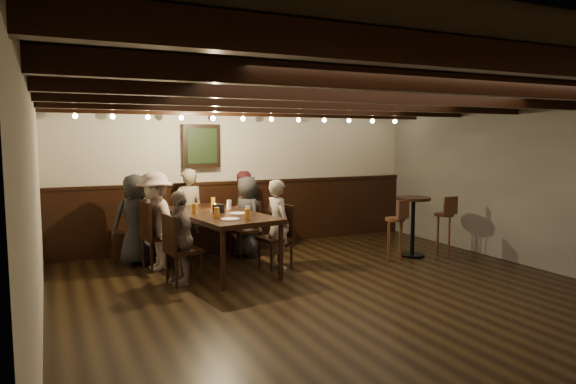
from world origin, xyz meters
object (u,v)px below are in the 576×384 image
chair_left_far (183,262)px  chair_right_far (276,249)px  person_right_near (247,216)px  chair_left_near (158,248)px  person_left_far (180,238)px  chair_right_near (246,239)px  person_bench_right (242,211)px  bar_stool_right (444,233)px  person_right_far (278,224)px  high_top_table (413,218)px  bar_stool_left (395,239)px  person_left_near (156,221)px  dining_table (217,217)px  person_bench_centre (188,212)px  person_bench_left (135,219)px

chair_left_far → chair_right_far: bearing=90.0°
chair_right_far → person_right_near: size_ratio=0.72×
chair_left_near → person_left_far: 0.95m
chair_right_far → person_right_near: (-0.10, 0.89, 0.36)m
chair_left_near → chair_right_near: (1.42, 0.21, -0.03)m
person_bench_right → bar_stool_right: 3.32m
person_right_far → chair_right_near: bearing=2.0°
chair_right_far → chair_right_near: bearing=0.0°
chair_right_near → person_bench_right: 0.63m
person_right_near → high_top_table: bearing=-124.1°
high_top_table → chair_left_far: bearing=179.5°
chair_left_far → person_right_near: size_ratio=0.71×
chair_right_far → person_right_near: bearing=-1.9°
person_right_near → bar_stool_left: (1.88, -1.35, -0.28)m
person_right_far → chair_left_near: bearing=58.5°
person_left_near → chair_left_far: bearing=2.0°
person_bench_right → chair_right_near: bearing=68.1°
dining_table → chair_right_near: chair_right_near is taller
person_bench_centre → person_right_near: person_bench_centre is taller
person_bench_right → bar_stool_left: bearing=126.2°
person_left_near → chair_right_far: bearing=58.5°
person_left_far → bar_stool_right: person_left_far is taller
chair_left_far → person_right_near: person_right_near is taller
chair_left_near → person_right_near: bearing=90.0°
person_bench_right → person_left_far: 2.13m
high_top_table → bar_stool_left: bearing=-157.6°
bar_stool_right → chair_left_near: bearing=166.0°
bar_stool_right → person_bench_right: bearing=147.7°
person_bench_left → person_bench_right: size_ratio=1.02×
chair_left_near → person_left_near: (-0.03, -0.00, 0.40)m
chair_left_near → high_top_table: bearing=68.0°
chair_left_near → person_bench_centre: bearing=129.8°
chair_left_near → bar_stool_right: 4.46m
dining_table → person_left_near: 0.88m
chair_right_far → bar_stool_right: bar_stool_right is taller
bar_stool_right → person_bench_centre: bearing=154.4°
person_left_near → person_bench_centre: bearing=128.7°
dining_table → chair_right_far: chair_right_far is taller
person_right_near → person_right_far: person_right_far is taller
chair_right_near → chair_right_far: bearing=-180.0°
person_left_far → person_bench_centre: bearing=153.4°
dining_table → person_bench_right: 1.28m
chair_left_near → high_top_table: 3.95m
person_bench_left → person_right_near: bearing=164.7°
person_left_near → person_left_far: size_ratio=1.17×
chair_right_near → person_bench_left: person_bench_left is taller
chair_left_near → dining_table: bearing=58.0°
person_bench_centre → person_bench_right: size_ratio=1.05×
chair_left_far → person_right_far: 1.51m
person_bench_left → person_left_near: size_ratio=0.96×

